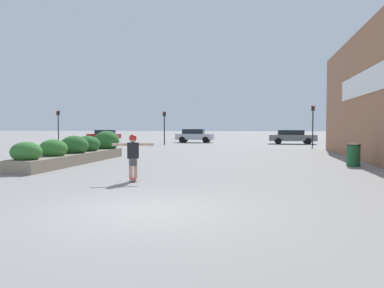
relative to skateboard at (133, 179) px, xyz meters
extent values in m
plane|color=gray|center=(1.66, -4.04, -0.07)|extent=(300.00, 300.00, 0.00)
cube|color=gray|center=(-4.93, 5.35, 0.18)|extent=(1.45, 9.19, 0.51)
ellipsoid|color=#33702D|center=(-4.93, 1.54, 0.74)|extent=(1.22, 1.15, 0.80)
ellipsoid|color=#33702D|center=(-4.94, 3.53, 0.75)|extent=(1.22, 1.24, 0.84)
ellipsoid|color=#286028|center=(-4.91, 5.38, 0.80)|extent=(1.38, 1.30, 0.97)
ellipsoid|color=#286028|center=(-5.03, 7.00, 0.79)|extent=(1.37, 1.38, 0.93)
ellipsoid|color=#286028|center=(-4.89, 9.24, 0.88)|extent=(1.48, 1.56, 1.19)
cube|color=maroon|center=(0.00, 0.00, 0.02)|extent=(0.37, 0.59, 0.01)
cylinder|color=beige|center=(-0.14, 0.15, -0.04)|extent=(0.07, 0.08, 0.06)
cylinder|color=beige|center=(0.01, 0.21, -0.04)|extent=(0.07, 0.08, 0.06)
cylinder|color=beige|center=(-0.01, -0.21, -0.04)|extent=(0.07, 0.08, 0.06)
cylinder|color=beige|center=(0.14, -0.15, -0.04)|extent=(0.07, 0.08, 0.06)
cylinder|color=tan|center=(-0.07, -0.03, 0.36)|extent=(0.16, 0.16, 0.66)
cylinder|color=tan|center=(0.07, 0.03, 0.36)|extent=(0.16, 0.16, 0.66)
cube|color=#4C4C51|center=(0.00, 0.00, 0.57)|extent=(0.29, 0.27, 0.24)
cube|color=black|center=(0.00, 0.00, 0.95)|extent=(0.42, 0.31, 0.52)
cylinder|color=tan|center=(-0.40, -0.15, 1.15)|extent=(0.49, 0.25, 0.09)
cylinder|color=tan|center=(0.40, 0.15, 1.15)|extent=(0.49, 0.25, 0.09)
sphere|color=tan|center=(0.00, 0.00, 1.32)|extent=(0.22, 0.22, 0.22)
sphere|color=red|center=(0.00, 0.00, 1.36)|extent=(0.25, 0.25, 0.25)
cylinder|color=#1E5B33|center=(8.26, 6.26, 0.41)|extent=(0.58, 0.58, 0.96)
cylinder|color=black|center=(8.26, 6.26, 0.92)|extent=(0.61, 0.61, 0.05)
cube|color=maroon|center=(-14.94, 31.86, 0.57)|extent=(3.85, 1.71, 0.55)
cube|color=black|center=(-14.78, 31.86, 1.09)|extent=(2.12, 1.51, 0.50)
cylinder|color=black|center=(-16.13, 31.04, 0.29)|extent=(0.72, 0.22, 0.72)
cylinder|color=black|center=(-16.13, 32.67, 0.29)|extent=(0.72, 0.22, 0.72)
cylinder|color=black|center=(-13.74, 31.04, 0.29)|extent=(0.72, 0.22, 0.72)
cylinder|color=black|center=(-13.74, 32.67, 0.29)|extent=(0.72, 0.22, 0.72)
cube|color=slate|center=(7.42, 28.69, 0.58)|extent=(4.78, 1.92, 0.64)
cube|color=black|center=(7.23, 28.69, 1.14)|extent=(2.63, 1.69, 0.49)
cylinder|color=black|center=(8.90, 29.60, 0.26)|extent=(0.66, 0.22, 0.66)
cylinder|color=black|center=(8.90, 27.78, 0.26)|extent=(0.66, 0.22, 0.66)
cylinder|color=black|center=(5.94, 29.60, 0.26)|extent=(0.66, 0.22, 0.66)
cylinder|color=black|center=(5.94, 27.78, 0.26)|extent=(0.66, 0.22, 0.66)
cube|color=#BCBCC1|center=(-3.23, 30.36, 0.61)|extent=(4.30, 1.76, 0.66)
cube|color=black|center=(-3.40, 30.36, 1.20)|extent=(2.36, 1.55, 0.53)
cylinder|color=black|center=(-1.90, 31.19, 0.28)|extent=(0.70, 0.22, 0.70)
cylinder|color=black|center=(-1.90, 29.52, 0.28)|extent=(0.70, 0.22, 0.70)
cylinder|color=black|center=(-4.56, 31.19, 0.28)|extent=(0.70, 0.22, 0.70)
cylinder|color=black|center=(-4.56, 29.52, 0.28)|extent=(0.70, 0.22, 0.70)
cylinder|color=black|center=(-5.30, 24.46, 1.36)|extent=(0.11, 0.11, 2.86)
cube|color=black|center=(-5.30, 24.46, 3.01)|extent=(0.28, 0.20, 0.45)
sphere|color=red|center=(-5.30, 24.34, 3.16)|extent=(0.15, 0.15, 0.15)
sphere|color=#2D2823|center=(-5.30, 24.34, 3.01)|extent=(0.15, 0.15, 0.15)
sphere|color=#2D2823|center=(-5.30, 24.34, 2.86)|extent=(0.15, 0.15, 0.15)
cylinder|color=black|center=(8.85, 24.17, 1.57)|extent=(0.11, 0.11, 3.28)
cube|color=black|center=(8.85, 24.17, 3.44)|extent=(0.28, 0.20, 0.45)
sphere|color=red|center=(8.85, 24.05, 3.59)|extent=(0.15, 0.15, 0.15)
sphere|color=#2D2823|center=(8.85, 24.05, 3.44)|extent=(0.15, 0.15, 0.15)
sphere|color=#2D2823|center=(8.85, 24.05, 3.29)|extent=(0.15, 0.15, 0.15)
cylinder|color=black|center=(-16.77, 24.42, 1.44)|extent=(0.11, 0.11, 3.02)
cube|color=black|center=(-16.77, 24.42, 3.18)|extent=(0.28, 0.20, 0.45)
sphere|color=red|center=(-16.77, 24.30, 3.33)|extent=(0.15, 0.15, 0.15)
sphere|color=#2D2823|center=(-16.77, 24.30, 3.18)|extent=(0.15, 0.15, 0.15)
sphere|color=#2D2823|center=(-16.77, 24.30, 3.03)|extent=(0.15, 0.15, 0.15)
camera|label=1|loc=(4.10, -11.67, 1.72)|focal=35.00mm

